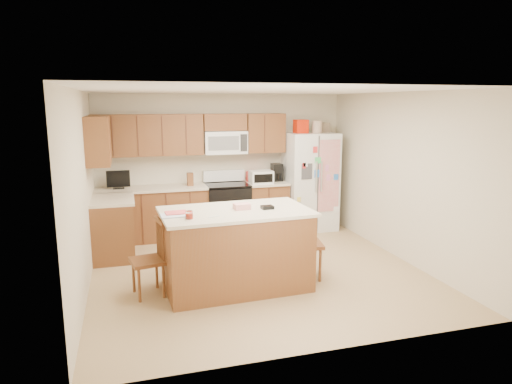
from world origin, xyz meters
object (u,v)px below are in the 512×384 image
object	(u,v)px
stove	(227,208)
island	(236,249)
windsor_chair_right	(304,243)
windsor_chair_back	(226,237)
refrigerator	(310,180)
windsor_chair_left	(150,260)

from	to	relation	value
stove	island	bearing A→B (deg)	-99.79
stove	windsor_chair_right	xyz separation A→B (m)	(0.54, -2.36, 0.01)
windsor_chair_back	refrigerator	bearing A→B (deg)	39.77
windsor_chair_right	island	bearing A→B (deg)	-175.96
windsor_chair_left	windsor_chair_back	distance (m)	1.30
windsor_chair_left	windsor_chair_right	bearing A→B (deg)	0.44
island	windsor_chair_back	distance (m)	0.73
refrigerator	windsor_chair_left	xyz separation A→B (m)	(-3.07, -2.31, -0.47)
island	windsor_chair_back	world-z (taller)	island
island	windsor_chair_right	world-z (taller)	island
island	windsor_chair_right	distance (m)	0.96
windsor_chair_back	windsor_chair_right	distance (m)	1.15
stove	island	distance (m)	2.46
refrigerator	windsor_chair_left	world-z (taller)	refrigerator
windsor_chair_right	windsor_chair_left	bearing A→B (deg)	-179.56
island	refrigerator	bearing A→B (deg)	49.91
windsor_chair_back	island	bearing A→B (deg)	-92.13
windsor_chair_left	windsor_chair_right	distance (m)	2.04
refrigerator	windsor_chair_right	xyz separation A→B (m)	(-1.03, -2.30, -0.44)
refrigerator	island	size ratio (longest dim) A/B	1.07
windsor_chair_back	windsor_chair_right	world-z (taller)	windsor_chair_right
refrigerator	windsor_chair_back	world-z (taller)	refrigerator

